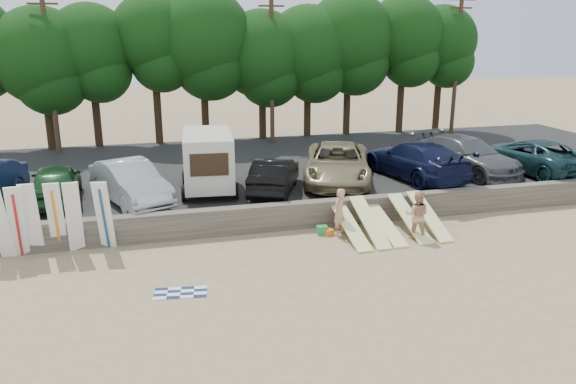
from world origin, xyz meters
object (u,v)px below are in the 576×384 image
box_trailer (208,159)px  car_5 (415,160)px  car_3 (274,175)px  cooler (322,230)px  car_6 (466,155)px  car_1 (56,183)px  beachgoer_b (417,215)px  car_4 (337,164)px  car_2 (130,182)px  beachgoer_a (339,212)px  car_7 (531,155)px

box_trailer → car_5: box_trailer is taller
car_3 → cooler: 3.89m
car_5 → car_6: size_ratio=1.01×
car_3 → box_trailer: bearing=6.4°
car_1 → beachgoer_b: bearing=152.2°
car_1 → car_4: car_4 is taller
cooler → car_2: bearing=155.2°
car_1 → car_3: bearing=170.7°
cooler → beachgoer_b: bearing=-18.6°
car_6 → cooler: car_6 is taller
box_trailer → cooler: box_trailer is taller
car_6 → car_4: bearing=165.1°
car_2 → beachgoer_a: 8.25m
car_5 → cooler: 7.23m
car_2 → car_5: bearing=-19.4°
car_7 → car_2: bearing=-6.8°
car_3 → beachgoer_a: bearing=135.1°
car_3 → car_5: bearing=-152.1°
car_7 → beachgoer_a: (-11.16, -4.07, -0.60)m
box_trailer → car_4: size_ratio=0.67×
car_6 → cooler: 9.66m
beachgoer_b → car_2: bearing=4.9°
box_trailer → beachgoer_b: size_ratio=2.29×
beachgoer_b → cooler: bearing=9.1°
car_4 → car_6: bearing=19.7°
beachgoer_b → box_trailer: bearing=-8.7°
box_trailer → car_2: box_trailer is taller
box_trailer → car_2: 3.29m
car_3 → car_4: size_ratio=0.73×
car_1 → car_6: size_ratio=0.77×
car_3 → car_6: size_ratio=0.75×
car_7 → cooler: size_ratio=14.77×
box_trailer → car_7: 15.33m
car_1 → car_7: (21.28, -0.51, 0.02)m
box_trailer → car_3: size_ratio=0.93×
beachgoer_b → car_4: bearing=-48.7°
car_7 → beachgoer_b: size_ratio=3.17×
beachgoer_a → beachgoer_b: bearing=115.9°
car_5 → car_7: car_5 is taller
box_trailer → car_1: 6.00m
car_7 → box_trailer: bearing=-9.3°
car_2 → car_5: 12.51m
car_1 → car_4: bearing=176.2°
car_3 → beachgoer_b: car_3 is taller
car_2 → car_4: 8.89m
car_1 → beachgoer_a: (10.12, -4.58, -0.59)m
car_2 → car_5: size_ratio=0.83×
car_3 → beachgoer_a: size_ratio=2.50×
car_6 → cooler: (-8.51, -4.36, -1.38)m
car_5 → box_trailer: bearing=-11.5°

